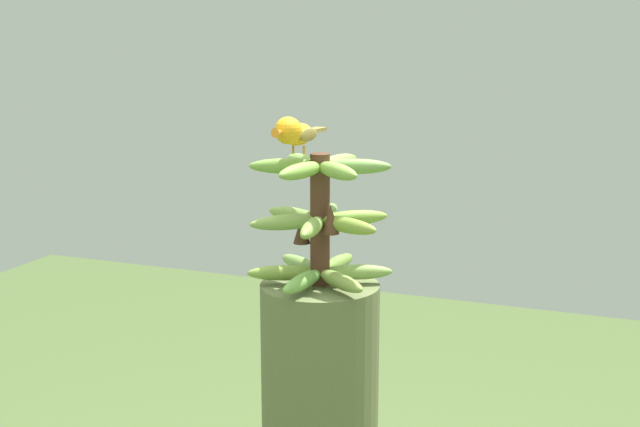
{
  "coord_description": "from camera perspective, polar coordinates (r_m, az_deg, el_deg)",
  "views": [
    {
      "loc": [
        1.6,
        0.63,
        1.79
      ],
      "look_at": [
        0.0,
        0.0,
        1.43
      ],
      "focal_mm": 47.7,
      "sensor_mm": 36.0,
      "label": 1
    }
  ],
  "objects": [
    {
      "name": "perched_bird",
      "position": [
        1.7,
        -1.75,
        5.45
      ],
      "size": [
        0.19,
        0.06,
        0.08
      ],
      "color": "#C68933",
      "rests_on": "banana_bunch"
    },
    {
      "name": "banana_bunch",
      "position": [
        1.76,
        -0.01,
        -0.46
      ],
      "size": [
        0.31,
        0.29,
        0.28
      ],
      "color": "#4C2D1E",
      "rests_on": "banana_tree"
    }
  ]
}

